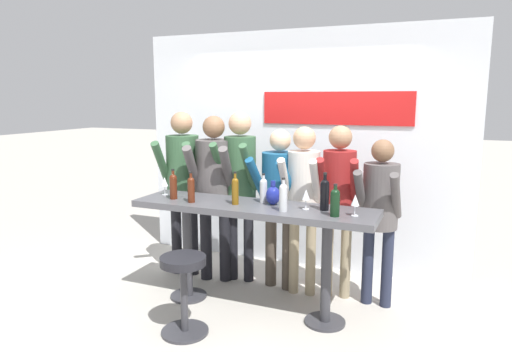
# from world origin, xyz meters

# --- Properties ---
(ground_plane) EXTENTS (40.00, 40.00, 0.00)m
(ground_plane) POSITION_xyz_m (0.00, 0.00, 0.00)
(ground_plane) COLOR #B2ADA3
(back_wall) EXTENTS (3.84, 0.12, 2.72)m
(back_wall) POSITION_xyz_m (0.00, 1.36, 1.36)
(back_wall) COLOR silver
(back_wall) RESTS_ON ground_plane
(tasting_table) EXTENTS (2.24, 0.56, 1.01)m
(tasting_table) POSITION_xyz_m (0.00, 0.00, 0.84)
(tasting_table) COLOR #4C4C51
(tasting_table) RESTS_ON ground_plane
(bar_stool) EXTENTS (0.40, 0.40, 0.67)m
(bar_stool) POSITION_xyz_m (-0.36, -0.62, 0.45)
(bar_stool) COLOR #333338
(bar_stool) RESTS_ON ground_plane
(person_far_left) EXTENTS (0.49, 0.61, 1.81)m
(person_far_left) POSITION_xyz_m (-1.05, 0.52, 1.13)
(person_far_left) COLOR black
(person_far_left) RESTS_ON ground_plane
(person_left) EXTENTS (0.53, 0.64, 1.78)m
(person_left) POSITION_xyz_m (-0.65, 0.50, 1.10)
(person_left) COLOR black
(person_left) RESTS_ON ground_plane
(person_center_left) EXTENTS (0.42, 0.56, 1.82)m
(person_center_left) POSITION_xyz_m (-0.40, 0.59, 1.14)
(person_center_left) COLOR black
(person_center_left) RESTS_ON ground_plane
(person_center) EXTENTS (0.49, 0.59, 1.65)m
(person_center) POSITION_xyz_m (0.05, 0.58, 1.02)
(person_center) COLOR #473D33
(person_center) RESTS_ON ground_plane
(person_center_right) EXTENTS (0.40, 0.52, 1.69)m
(person_center_right) POSITION_xyz_m (0.32, 0.51, 1.06)
(person_center_right) COLOR gray
(person_center_right) RESTS_ON ground_plane
(person_right) EXTENTS (0.42, 0.55, 1.70)m
(person_right) POSITION_xyz_m (0.66, 0.58, 1.07)
(person_right) COLOR gray
(person_right) RESTS_ON ground_plane
(person_far_right) EXTENTS (0.41, 0.51, 1.59)m
(person_far_right) POSITION_xyz_m (1.05, 0.54, 0.99)
(person_far_right) COLOR #23283D
(person_far_right) RESTS_ON ground_plane
(wine_bottle_0) EXTENTS (0.06, 0.06, 0.30)m
(wine_bottle_0) POSITION_xyz_m (-0.15, -0.05, 1.14)
(wine_bottle_0) COLOR brown
(wine_bottle_0) RESTS_ON tasting_table
(wine_bottle_1) EXTENTS (0.07, 0.07, 0.29)m
(wine_bottle_1) POSITION_xyz_m (0.34, -0.12, 1.14)
(wine_bottle_1) COLOR #B7BCC1
(wine_bottle_1) RESTS_ON tasting_table
(wine_bottle_2) EXTENTS (0.08, 0.08, 0.27)m
(wine_bottle_2) POSITION_xyz_m (0.78, -0.12, 1.13)
(wine_bottle_2) COLOR black
(wine_bottle_2) RESTS_ON tasting_table
(wine_bottle_3) EXTENTS (0.07, 0.07, 0.29)m
(wine_bottle_3) POSITION_xyz_m (-0.79, -0.07, 1.14)
(wine_bottle_3) COLOR #4C1E0F
(wine_bottle_3) RESTS_ON tasting_table
(wine_bottle_4) EXTENTS (0.07, 0.07, 0.29)m
(wine_bottle_4) POSITION_xyz_m (-0.56, -0.13, 1.14)
(wine_bottle_4) COLOR #4C1E0F
(wine_bottle_4) RESTS_ON tasting_table
(wine_bottle_5) EXTENTS (0.07, 0.07, 0.27)m
(wine_bottle_5) POSITION_xyz_m (0.06, 0.12, 1.13)
(wine_bottle_5) COLOR #B7BCC1
(wine_bottle_5) RESTS_ON tasting_table
(wine_bottle_6) EXTENTS (0.08, 0.08, 0.33)m
(wine_bottle_6) POSITION_xyz_m (0.65, 0.05, 1.16)
(wine_bottle_6) COLOR black
(wine_bottle_6) RESTS_ON tasting_table
(wine_glass_0) EXTENTS (0.07, 0.07, 0.18)m
(wine_glass_0) POSITION_xyz_m (-0.97, 0.06, 1.13)
(wine_glass_0) COLOR silver
(wine_glass_0) RESTS_ON tasting_table
(wine_glass_1) EXTENTS (0.07, 0.07, 0.18)m
(wine_glass_1) POSITION_xyz_m (0.93, -0.04, 1.13)
(wine_glass_1) COLOR silver
(wine_glass_1) RESTS_ON tasting_table
(wine_glass_2) EXTENTS (0.07, 0.07, 0.18)m
(wine_glass_2) POSITION_xyz_m (0.49, 0.02, 1.13)
(wine_glass_2) COLOR silver
(wine_glass_2) RESTS_ON tasting_table
(decorative_vase) EXTENTS (0.13, 0.13, 0.22)m
(decorative_vase) POSITION_xyz_m (0.17, 0.07, 1.10)
(decorative_vase) COLOR navy
(decorative_vase) RESTS_ON tasting_table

